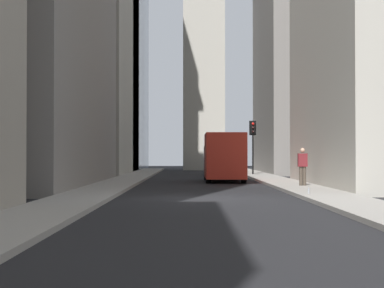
% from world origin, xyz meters
% --- Properties ---
extents(ground_plane, '(135.00, 135.00, 0.00)m').
position_xyz_m(ground_plane, '(0.00, 0.00, 0.00)').
color(ground_plane, black).
extents(sidewalk_right, '(90.00, 2.20, 0.14)m').
position_xyz_m(sidewalk_right, '(0.00, 4.50, 0.07)').
color(sidewalk_right, gray).
rests_on(sidewalk_right, ground_plane).
extents(sidewalk_left, '(90.00, 2.20, 0.14)m').
position_xyz_m(sidewalk_left, '(0.00, -4.50, 0.07)').
color(sidewalk_left, gray).
rests_on(sidewalk_left, ground_plane).
extents(building_left_far, '(15.39, 10.00, 27.75)m').
position_xyz_m(building_left_far, '(31.09, -10.60, 13.87)').
color(building_left_far, gray).
rests_on(building_left_far, ground_plane).
extents(church_spire, '(4.78, 4.78, 34.69)m').
position_xyz_m(church_spire, '(43.70, -0.84, 18.17)').
color(church_spire, '#B7B2A5').
rests_on(church_spire, ground_plane).
extents(delivery_truck, '(6.46, 2.25, 2.84)m').
position_xyz_m(delivery_truck, '(14.43, -1.40, 1.46)').
color(delivery_truck, red).
rests_on(delivery_truck, ground_plane).
extents(sedan_white, '(4.30, 1.78, 1.42)m').
position_xyz_m(sedan_white, '(25.51, -1.40, 0.66)').
color(sedan_white, silver).
rests_on(sedan_white, ground_plane).
extents(traffic_light_midblock, '(0.43, 0.52, 4.06)m').
position_xyz_m(traffic_light_midblock, '(24.45, -4.15, 3.12)').
color(traffic_light_midblock, black).
rests_on(traffic_light_midblock, sidewalk_left).
extents(pedestrian, '(0.26, 0.44, 1.79)m').
position_xyz_m(pedestrian, '(6.77, -4.74, 1.12)').
color(pedestrian, '#473D33').
rests_on(pedestrian, sidewalk_left).
extents(discarded_bottle, '(0.07, 0.07, 0.27)m').
position_xyz_m(discarded_bottle, '(0.49, -3.84, 0.25)').
color(discarded_bottle, '#999EA3').
rests_on(discarded_bottle, sidewalk_left).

